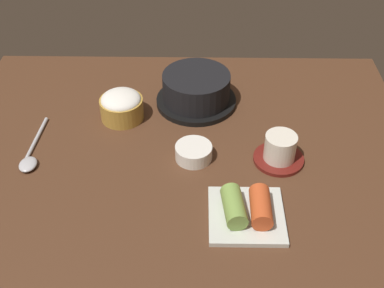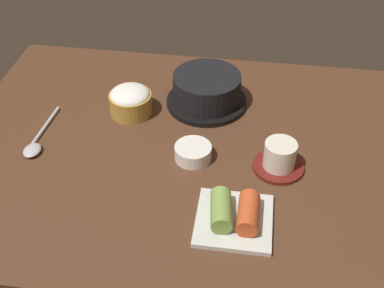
% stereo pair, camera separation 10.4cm
% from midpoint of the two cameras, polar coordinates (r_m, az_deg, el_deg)
% --- Properties ---
extents(dining_table, '(1.00, 0.76, 0.02)m').
position_cam_midpoint_polar(dining_table, '(1.08, -3.79, -1.05)').
color(dining_table, '#4C2D1C').
rests_on(dining_table, ground).
extents(stone_pot, '(0.19, 0.19, 0.08)m').
position_cam_midpoint_polar(stone_pot, '(1.18, -2.04, 6.10)').
color(stone_pot, black).
rests_on(stone_pot, dining_table).
extents(rice_bowl, '(0.10, 0.10, 0.07)m').
position_cam_midpoint_polar(rice_bowl, '(1.16, -10.55, 4.22)').
color(rice_bowl, '#B78C38').
rests_on(rice_bowl, dining_table).
extents(tea_cup_with_saucer, '(0.10, 0.10, 0.06)m').
position_cam_midpoint_polar(tea_cup_with_saucer, '(1.03, 7.09, -0.79)').
color(tea_cup_with_saucer, maroon).
rests_on(tea_cup_with_saucer, dining_table).
extents(banchan_cup_center, '(0.08, 0.08, 0.03)m').
position_cam_midpoint_polar(banchan_cup_center, '(1.04, -2.67, -1.01)').
color(banchan_cup_center, white).
rests_on(banchan_cup_center, dining_table).
extents(kimchi_plate, '(0.14, 0.14, 0.05)m').
position_cam_midpoint_polar(kimchi_plate, '(0.92, 3.01, -7.68)').
color(kimchi_plate, silver).
rests_on(kimchi_plate, dining_table).
extents(spoon, '(0.04, 0.18, 0.01)m').
position_cam_midpoint_polar(spoon, '(1.11, -20.39, -1.44)').
color(spoon, '#B7B7BC').
rests_on(spoon, dining_table).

